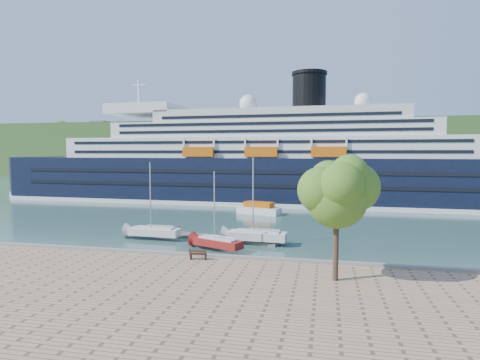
# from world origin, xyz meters

# --- Properties ---
(ground) EXTENTS (400.00, 400.00, 0.00)m
(ground) POSITION_xyz_m (0.00, 0.00, 0.00)
(ground) COLOR #284842
(ground) RESTS_ON ground
(far_hillside) EXTENTS (400.00, 50.00, 24.00)m
(far_hillside) POSITION_xyz_m (0.00, 145.00, 12.00)
(far_hillside) COLOR #2A5221
(far_hillside) RESTS_ON ground
(quay_coping) EXTENTS (220.00, 0.50, 0.30)m
(quay_coping) POSITION_xyz_m (0.00, -0.20, 1.15)
(quay_coping) COLOR slate
(quay_coping) RESTS_ON promenade
(cruise_ship) EXTENTS (124.23, 20.86, 27.81)m
(cruise_ship) POSITION_xyz_m (-0.88, 50.21, 13.91)
(cruise_ship) COLOR black
(cruise_ship) RESTS_ON ground
(park_bench) EXTENTS (1.75, 0.86, 1.08)m
(park_bench) POSITION_xyz_m (4.34, -1.20, 1.54)
(park_bench) COLOR #422313
(park_bench) RESTS_ON promenade
(promenade_tree) EXTENTS (6.40, 6.40, 10.60)m
(promenade_tree) POSITION_xyz_m (16.74, -4.77, 6.30)
(promenade_tree) COLOR #35631A
(promenade_tree) RESTS_ON promenade
(floating_pontoon) EXTENTS (16.59, 5.36, 0.37)m
(floating_pontoon) POSITION_xyz_m (2.37, 11.93, 0.18)
(floating_pontoon) COLOR slate
(floating_pontoon) RESTS_ON ground
(sailboat_white_near) EXTENTS (7.28, 2.29, 9.31)m
(sailboat_white_near) POSITION_xyz_m (-5.18, 10.22, 4.65)
(sailboat_white_near) COLOR silver
(sailboat_white_near) RESTS_ON ground
(sailboat_red) EXTENTS (6.75, 4.15, 8.46)m
(sailboat_red) POSITION_xyz_m (4.15, 6.38, 4.23)
(sailboat_red) COLOR maroon
(sailboat_red) RESTS_ON ground
(sailboat_white_far) EXTENTS (7.80, 2.58, 9.93)m
(sailboat_white_far) POSITION_xyz_m (7.98, 10.30, 4.97)
(sailboat_white_far) COLOR silver
(sailboat_white_far) RESTS_ON ground
(tender_launch) EXTENTS (8.24, 4.75, 2.16)m
(tender_launch) POSITION_xyz_m (4.28, 33.54, 1.08)
(tender_launch) COLOR #C8590B
(tender_launch) RESTS_ON ground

